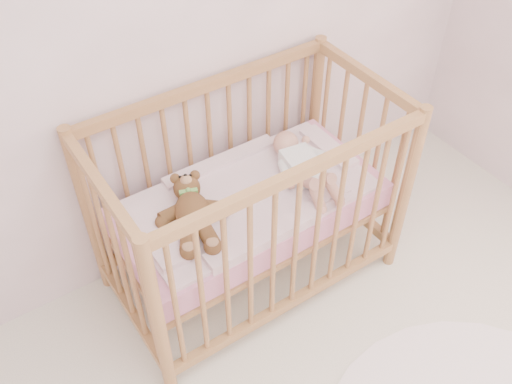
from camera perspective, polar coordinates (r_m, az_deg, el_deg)
wall_back at (r=2.33m, az=-13.60°, el=16.43°), size 4.00×0.02×2.70m
crib at (r=2.65m, az=-0.60°, el=-1.25°), size 1.36×0.76×1.00m
mattress at (r=2.66m, az=-0.60°, el=-1.48°), size 1.22×0.62×0.13m
blanket at (r=2.61m, az=-0.61°, el=-0.32°), size 1.10×0.58×0.06m
baby at (r=2.67m, az=4.62°, el=2.91°), size 0.35×0.59×0.13m
teddy_bear at (r=2.43m, az=-6.35°, el=-1.92°), size 0.48×0.57×0.13m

